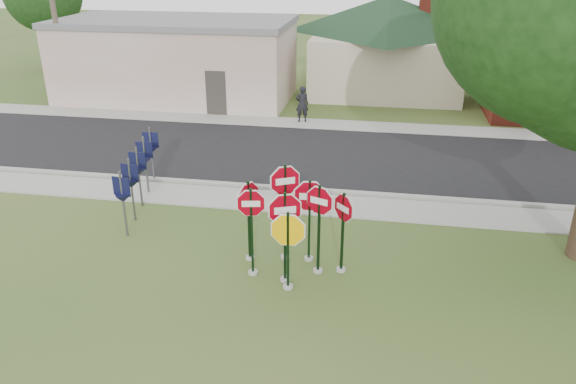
% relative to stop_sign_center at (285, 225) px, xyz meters
% --- Properties ---
extents(ground, '(120.00, 120.00, 0.00)m').
position_rel_stop_sign_center_xyz_m(ground, '(0.11, -0.94, -1.57)').
color(ground, '#304D1D').
rests_on(ground, ground).
extents(sidewalk_near, '(60.00, 1.60, 0.06)m').
position_rel_stop_sign_center_xyz_m(sidewalk_near, '(0.11, 4.56, -1.54)').
color(sidewalk_near, gray).
rests_on(sidewalk_near, ground).
extents(road, '(60.00, 7.00, 0.04)m').
position_rel_stop_sign_center_xyz_m(road, '(0.11, 9.06, -1.55)').
color(road, black).
rests_on(road, ground).
extents(sidewalk_far, '(60.00, 1.60, 0.06)m').
position_rel_stop_sign_center_xyz_m(sidewalk_far, '(0.11, 13.36, -1.54)').
color(sidewalk_far, gray).
rests_on(sidewalk_far, ground).
extents(curb, '(60.00, 0.20, 0.14)m').
position_rel_stop_sign_center_xyz_m(curb, '(0.11, 5.56, -1.50)').
color(curb, gray).
rests_on(curb, ground).
extents(stop_sign_center, '(1.06, 0.42, 2.53)m').
position_rel_stop_sign_center_xyz_m(stop_sign_center, '(0.00, 0.00, 0.00)').
color(stop_sign_center, '#9E9A94').
rests_on(stop_sign_center, ground).
extents(stop_sign_yellow, '(1.15, 0.24, 2.16)m').
position_rel_stop_sign_center_xyz_m(stop_sign_yellow, '(0.13, -0.30, -0.28)').
color(stop_sign_yellow, '#9E9A94').
rests_on(stop_sign_yellow, ground).
extents(stop_sign_left, '(0.96, 0.24, 2.47)m').
position_rel_stop_sign_center_xyz_m(stop_sign_left, '(-0.86, 0.19, -0.07)').
color(stop_sign_left, '#9E9A94').
rests_on(stop_sign_left, ground).
extents(stop_sign_right, '(0.95, 0.40, 2.52)m').
position_rel_stop_sign_center_xyz_m(stop_sign_right, '(0.76, 0.55, -0.03)').
color(stop_sign_right, '#9E9A94').
rests_on(stop_sign_right, ground).
extents(stop_sign_back_right, '(1.15, 0.24, 2.43)m').
position_rel_stop_sign_center_xyz_m(stop_sign_back_right, '(0.44, 1.12, -0.07)').
color(stop_sign_back_right, '#9E9A94').
rests_on(stop_sign_back_right, ground).
extents(stop_sign_back_left, '(0.98, 0.51, 2.79)m').
position_rel_stop_sign_center_xyz_m(stop_sign_back_left, '(-0.19, 1.09, 0.19)').
color(stop_sign_back_left, '#9E9A94').
rests_on(stop_sign_back_left, ground).
extents(stop_sign_far_right, '(0.68, 0.73, 2.28)m').
position_rel_stop_sign_center_xyz_m(stop_sign_far_right, '(1.34, 0.70, -0.20)').
color(stop_sign_far_right, '#9E9A94').
rests_on(stop_sign_far_right, ground).
extents(stop_sign_far_left, '(0.54, 0.97, 2.36)m').
position_rel_stop_sign_center_xyz_m(stop_sign_far_left, '(-1.11, 0.89, -0.13)').
color(stop_sign_far_left, '#9E9A94').
rests_on(stop_sign_far_left, ground).
extents(route_sign_row, '(1.43, 4.63, 2.00)m').
position_rel_stop_sign_center_xyz_m(route_sign_row, '(-5.29, 3.56, -0.35)').
color(route_sign_row, '#59595E').
rests_on(route_sign_row, ground).
extents(building_stucco, '(12.20, 6.20, 4.20)m').
position_rel_stop_sign_center_xyz_m(building_stucco, '(-8.89, 17.06, 0.58)').
color(building_stucco, beige).
rests_on(building_stucco, ground).
extents(building_house, '(11.60, 11.60, 6.20)m').
position_rel_stop_sign_center_xyz_m(building_house, '(2.11, 21.06, 2.07)').
color(building_house, '#B6AC91').
rests_on(building_house, ground).
extents(utility_pole_near, '(2.20, 0.26, 9.50)m').
position_rel_stop_sign_center_xyz_m(utility_pole_near, '(-13.89, 14.26, 3.39)').
color(utility_pole_near, '#493A31').
rests_on(utility_pole_near, ground).
extents(pedestrian, '(0.70, 0.56, 1.68)m').
position_rel_stop_sign_center_xyz_m(pedestrian, '(-1.60, 13.58, -0.67)').
color(pedestrian, black).
rests_on(pedestrian, sidewalk_far).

